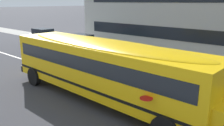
% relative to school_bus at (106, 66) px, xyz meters
% --- Properties ---
extents(ground_plane, '(400.00, 400.00, 0.00)m').
position_rel_school_bus_xyz_m(ground_plane, '(2.51, 1.44, -1.73)').
color(ground_plane, '#38383D').
extents(sidewalk_far, '(120.00, 3.00, 0.01)m').
position_rel_school_bus_xyz_m(sidewalk_far, '(2.51, 9.60, -1.73)').
color(sidewalk_far, gray).
rests_on(sidewalk_far, ground_plane).
extents(lane_centreline, '(110.00, 0.16, 0.01)m').
position_rel_school_bus_xyz_m(lane_centreline, '(2.51, 1.44, -1.73)').
color(lane_centreline, silver).
rests_on(lane_centreline, ground_plane).
extents(school_bus, '(13.08, 3.22, 2.92)m').
position_rel_school_bus_xyz_m(school_bus, '(0.00, 0.00, 0.00)').
color(school_bus, yellow).
rests_on(school_bus, ground_plane).
extents(parked_car_silver_near_corner, '(3.97, 2.02, 1.64)m').
position_rel_school_bus_xyz_m(parked_car_silver_near_corner, '(-16.61, 7.14, -0.89)').
color(parked_car_silver_near_corner, '#B7BABF').
rests_on(parked_car_silver_near_corner, ground_plane).
extents(parked_car_teal_beside_sign, '(3.95, 1.97, 1.64)m').
position_rel_school_bus_xyz_m(parked_car_teal_beside_sign, '(-9.65, 6.81, -0.89)').
color(parked_car_teal_beside_sign, '#195B66').
rests_on(parked_car_teal_beside_sign, ground_plane).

